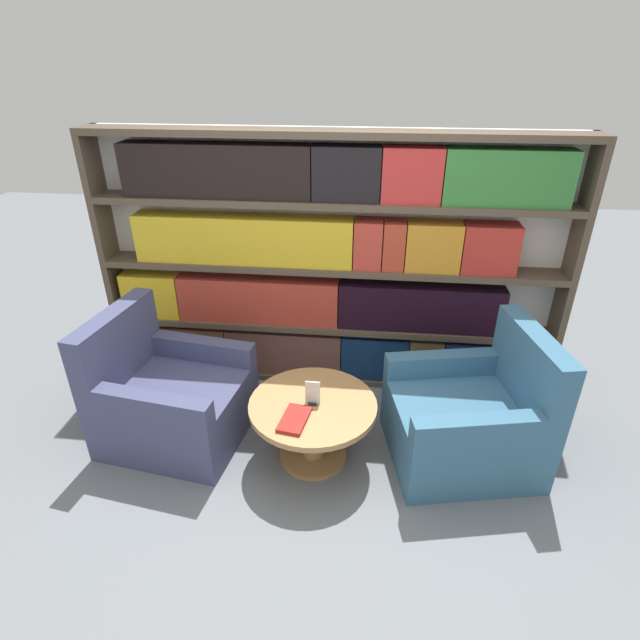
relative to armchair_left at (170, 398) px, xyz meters
name	(u,v)px	position (x,y,z in m)	size (l,w,h in m)	color
ground_plane	(309,488)	(1.04, -0.43, -0.31)	(14.00, 14.00, 0.00)	slate
bookshelf	(328,268)	(1.03, 0.88, 0.67)	(3.57, 0.30, 2.00)	silver
armchair_left	(170,398)	(0.00, 0.00, 0.00)	(1.03, 0.94, 0.94)	#42476B
armchair_right	(470,419)	(2.07, 0.00, 0.00)	(1.07, 0.99, 0.94)	#386684
coffee_table	(313,419)	(1.03, -0.14, 0.02)	(0.83, 0.83, 0.46)	#AD7F4C
table_sign	(313,394)	(1.03, -0.14, 0.22)	(0.10, 0.06, 0.17)	black
stray_book	(294,419)	(0.94, -0.32, 0.16)	(0.19, 0.29, 0.02)	maroon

